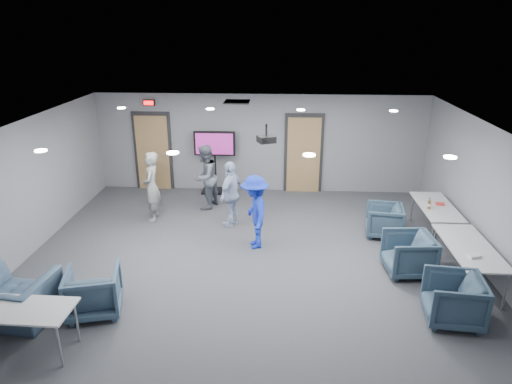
# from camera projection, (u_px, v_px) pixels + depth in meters

# --- Properties ---
(floor) EXTENTS (9.00, 9.00, 0.00)m
(floor) POSITION_uv_depth(u_px,v_px,m) (250.00, 257.00, 9.27)
(floor) COLOR #35383C
(floor) RESTS_ON ground
(ceiling) EXTENTS (9.00, 9.00, 0.00)m
(ceiling) POSITION_uv_depth(u_px,v_px,m) (249.00, 126.00, 8.33)
(ceiling) COLOR white
(ceiling) RESTS_ON wall_back
(wall_back) EXTENTS (9.00, 0.02, 2.70)m
(wall_back) POSITION_uv_depth(u_px,v_px,m) (260.00, 144.00, 12.54)
(wall_back) COLOR slate
(wall_back) RESTS_ON floor
(wall_front) EXTENTS (9.00, 0.02, 2.70)m
(wall_front) POSITION_uv_depth(u_px,v_px,m) (224.00, 324.00, 5.06)
(wall_front) COLOR slate
(wall_front) RESTS_ON floor
(wall_left) EXTENTS (0.02, 8.00, 2.70)m
(wall_left) POSITION_uv_depth(u_px,v_px,m) (24.00, 191.00, 9.05)
(wall_left) COLOR slate
(wall_left) RESTS_ON floor
(wall_right) EXTENTS (0.02, 8.00, 2.70)m
(wall_right) POSITION_uv_depth(u_px,v_px,m) (489.00, 200.00, 8.55)
(wall_right) COLOR slate
(wall_right) RESTS_ON floor
(door_left) EXTENTS (1.06, 0.17, 2.24)m
(door_left) POSITION_uv_depth(u_px,v_px,m) (153.00, 152.00, 12.76)
(door_left) COLOR black
(door_left) RESTS_ON wall_back
(door_right) EXTENTS (1.06, 0.17, 2.24)m
(door_right) POSITION_uv_depth(u_px,v_px,m) (304.00, 155.00, 12.53)
(door_right) COLOR black
(door_right) RESTS_ON wall_back
(exit_sign) EXTENTS (0.32, 0.08, 0.16)m
(exit_sign) POSITION_uv_depth(u_px,v_px,m) (149.00, 103.00, 12.26)
(exit_sign) COLOR black
(exit_sign) RESTS_ON wall_back
(hvac_diffuser) EXTENTS (0.60, 0.60, 0.03)m
(hvac_diffuser) POSITION_uv_depth(u_px,v_px,m) (237.00, 102.00, 10.98)
(hvac_diffuser) COLOR black
(hvac_diffuser) RESTS_ON ceiling
(downlights) EXTENTS (6.18, 3.78, 0.02)m
(downlights) POSITION_uv_depth(u_px,v_px,m) (249.00, 127.00, 8.33)
(downlights) COLOR white
(downlights) RESTS_ON ceiling
(person_a) EXTENTS (0.46, 0.64, 1.67)m
(person_a) POSITION_uv_depth(u_px,v_px,m) (152.00, 187.00, 10.77)
(person_a) COLOR gray
(person_a) RESTS_ON floor
(person_b) EXTENTS (0.87, 0.97, 1.65)m
(person_b) POSITION_uv_depth(u_px,v_px,m) (205.00, 177.00, 11.47)
(person_b) COLOR slate
(person_b) RESTS_ON floor
(person_c) EXTENTS (0.72, 0.99, 1.55)m
(person_c) POSITION_uv_depth(u_px,v_px,m) (231.00, 194.00, 10.49)
(person_c) COLOR #AEBEE0
(person_c) RESTS_ON floor
(person_d) EXTENTS (0.79, 1.12, 1.58)m
(person_d) POSITION_uv_depth(u_px,v_px,m) (255.00, 212.00, 9.46)
(person_d) COLOR #1D33BC
(person_d) RESTS_ON floor
(chair_right_a) EXTENTS (0.88, 0.87, 0.72)m
(chair_right_a) POSITION_uv_depth(u_px,v_px,m) (384.00, 220.00, 10.11)
(chair_right_a) COLOR #324657
(chair_right_a) RESTS_ON floor
(chair_right_b) EXTENTS (0.93, 0.90, 0.79)m
(chair_right_b) POSITION_uv_depth(u_px,v_px,m) (408.00, 254.00, 8.57)
(chair_right_b) COLOR #34485A
(chair_right_b) RESTS_ON floor
(chair_right_c) EXTENTS (0.94, 0.92, 0.78)m
(chair_right_c) POSITION_uv_depth(u_px,v_px,m) (453.00, 299.00, 7.18)
(chair_right_c) COLOR #314456
(chair_right_c) RESTS_ON floor
(chair_front_a) EXTENTS (1.02, 1.04, 0.78)m
(chair_front_a) POSITION_uv_depth(u_px,v_px,m) (94.00, 291.00, 7.40)
(chair_front_a) COLOR #3B5167
(chair_front_a) RESTS_ON floor
(chair_front_b) EXTENTS (1.29, 1.15, 0.77)m
(chair_front_b) POSITION_uv_depth(u_px,v_px,m) (13.00, 299.00, 7.19)
(chair_front_b) COLOR #3E536B
(chair_front_b) RESTS_ON floor
(table_right_a) EXTENTS (0.73, 1.74, 0.73)m
(table_right_a) POSITION_uv_depth(u_px,v_px,m) (436.00, 208.00, 9.95)
(table_right_a) COLOR silver
(table_right_a) RESTS_ON floor
(table_right_b) EXTENTS (0.79, 1.89, 0.73)m
(table_right_b) POSITION_uv_depth(u_px,v_px,m) (469.00, 248.00, 8.17)
(table_right_b) COLOR silver
(table_right_b) RESTS_ON floor
(table_front_left) EXTENTS (1.67, 0.73, 0.73)m
(table_front_left) POSITION_uv_depth(u_px,v_px,m) (13.00, 311.00, 6.40)
(table_front_left) COLOR silver
(table_front_left) RESTS_ON floor
(bottle_right) EXTENTS (0.07, 0.07, 0.26)m
(bottle_right) POSITION_uv_depth(u_px,v_px,m) (429.00, 205.00, 9.75)
(bottle_right) COLOR #4F2E0D
(bottle_right) RESTS_ON table_right_a
(snack_box) EXTENTS (0.19, 0.14, 0.04)m
(snack_box) POSITION_uv_depth(u_px,v_px,m) (440.00, 204.00, 9.99)
(snack_box) COLOR red
(snack_box) RESTS_ON table_right_a
(wrapper) EXTENTS (0.24, 0.19, 0.05)m
(wrapper) POSITION_uv_depth(u_px,v_px,m) (474.00, 256.00, 7.76)
(wrapper) COLOR silver
(wrapper) RESTS_ON table_right_b
(tv_stand) EXTENTS (1.13, 0.54, 1.73)m
(tv_stand) POSITION_uv_depth(u_px,v_px,m) (215.00, 158.00, 12.50)
(tv_stand) COLOR black
(tv_stand) RESTS_ON floor
(projector) EXTENTS (0.39, 0.37, 0.35)m
(projector) POSITION_uv_depth(u_px,v_px,m) (266.00, 139.00, 8.65)
(projector) COLOR black
(projector) RESTS_ON ceiling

